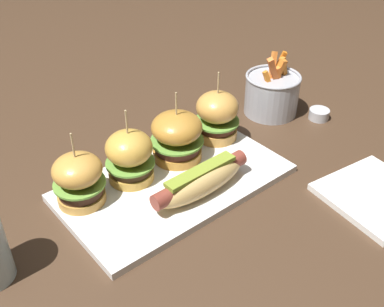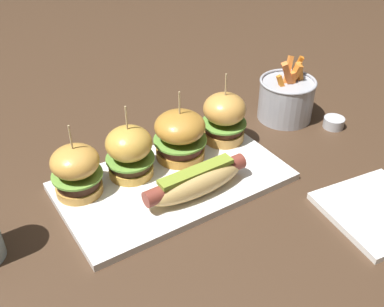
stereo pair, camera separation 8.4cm
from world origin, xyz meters
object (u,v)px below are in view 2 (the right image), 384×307
Objects in this scene: hot_dog at (196,181)px; slider_far_right at (224,117)px; sauce_ramekin at (334,122)px; fries_bucket at (286,98)px; slider_center_right at (180,135)px; side_plate at (379,211)px; platter_main at (173,181)px; slider_far_left at (76,170)px; slider_center_left at (129,151)px.

slider_far_right is at bearing 39.07° from hot_dog.
slider_far_right is 0.26m from sauce_ramekin.
fries_bucket is (0.33, 0.13, 0.01)m from hot_dog.
slider_center_right is 0.36m from sauce_ramekin.
fries_bucket is 0.35m from side_plate.
fries_bucket is 3.14× the size of sauce_ramekin.
hot_dog is 0.32m from side_plate.
slider_far_left is at bearing 160.08° from platter_main.
sauce_ramekin reaches higher than platter_main.
slider_center_left is 1.01× the size of slider_center_right.
slider_far_left is 0.21m from slider_center_right.
slider_far_right reaches higher than sauce_ramekin.
slider_far_right is 0.34m from side_plate.
slider_center_right is 0.82× the size of side_plate.
slider_center_left reaches higher than sauce_ramekin.
side_plate is at bearing -37.63° from slider_far_left.
slider_center_right is at bearing -177.38° from slider_far_right.
side_plate is (0.24, -0.20, -0.04)m from hot_dog.
platter_main is 0.18m from slider_far_right.
hot_dog is 0.13m from slider_center_left.
side_plate is at bearing -73.12° from slider_far_right.
slider_far_left is at bearing 142.37° from side_plate.
sauce_ramekin is (0.56, -0.08, -0.05)m from slider_far_left.
slider_center_left is at bearing 121.67° from hot_dog.
platter_main is at bearing 134.25° from side_plate.
side_plate is (-0.15, -0.24, -0.01)m from sauce_ramekin.
slider_center_right is 0.99× the size of fries_bucket.
sauce_ramekin is 0.26× the size of side_plate.
fries_bucket is (0.18, 0.01, -0.02)m from slider_far_right.
sauce_ramekin is (0.35, -0.07, -0.05)m from slider_center_right.
slider_center_left is 1.00× the size of fries_bucket.
fries_bucket is at bearing 21.96° from hot_dog.
platter_main is 2.93× the size of slider_center_right.
platter_main is 2.82× the size of slider_far_right.
hot_dog is at bearing -174.11° from sauce_ramekin.
sauce_ramekin is (0.24, -0.08, -0.05)m from slider_far_right.
slider_far_left is at bearing -179.77° from slider_far_right.
platter_main is 0.09m from slider_center_right.
fries_bucket is 0.83× the size of side_plate.
side_plate is at bearing -121.50° from sauce_ramekin.
slider_far_left is 0.80× the size of side_plate.
hot_dog is 0.21m from slider_far_left.
slider_center_left is at bearing 136.57° from platter_main.
hot_dog is 1.46× the size of slider_far_left.
slider_center_left is 3.16× the size of sauce_ramekin.
fries_bucket reaches higher than side_plate.
side_plate is (0.41, -0.32, -0.05)m from slider_far_left.
hot_dog is 0.12m from slider_center_right.
slider_far_right is at bearing -175.43° from fries_bucket.
slider_far_right is (0.31, 0.00, 0.00)m from slider_far_left.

